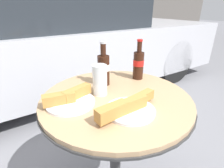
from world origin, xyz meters
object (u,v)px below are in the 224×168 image
at_px(cola_bottle_left, 104,68).
at_px(cola_bottle_right, 138,64).
at_px(bistro_table, 116,121).
at_px(parked_car, 66,44).
at_px(drinking_glass, 100,81).
at_px(lunch_plate_far, 69,99).
at_px(lunch_plate_near, 128,107).

relative_size(cola_bottle_left, cola_bottle_right, 1.02).
xyz_separation_m(bistro_table, parked_car, (0.39, 1.89, 0.05)).
xyz_separation_m(cola_bottle_left, drinking_glass, (-0.08, -0.09, -0.02)).
bearing_deg(bistro_table, cola_bottle_right, 26.58).
xyz_separation_m(cola_bottle_left, lunch_plate_far, (-0.24, -0.10, -0.07)).
distance_m(bistro_table, lunch_plate_near, 0.23).
relative_size(bistro_table, cola_bottle_right, 3.22).
bearing_deg(drinking_glass, parked_car, 76.51).
bearing_deg(parked_car, cola_bottle_left, -101.84).
distance_m(drinking_glass, parked_car, 1.89).
xyz_separation_m(bistro_table, lunch_plate_near, (-0.04, -0.15, 0.17)).
distance_m(drinking_glass, lunch_plate_far, 0.17).
bearing_deg(lunch_plate_far, cola_bottle_right, 7.97).
height_order(drinking_glass, lunch_plate_near, drinking_glass).
height_order(lunch_plate_far, parked_car, parked_car).
bearing_deg(cola_bottle_right, parked_car, 85.20).
distance_m(cola_bottle_right, drinking_glass, 0.30).
bearing_deg(drinking_glass, lunch_plate_near, -85.45).
relative_size(cola_bottle_left, lunch_plate_far, 1.02).
bearing_deg(bistro_table, cola_bottle_left, 82.32).
xyz_separation_m(cola_bottle_left, parked_car, (0.36, 1.74, -0.20)).
distance_m(cola_bottle_right, parked_car, 1.79).
height_order(bistro_table, cola_bottle_left, cola_bottle_left).
height_order(bistro_table, parked_car, parked_car).
xyz_separation_m(bistro_table, lunch_plate_far, (-0.21, 0.06, 0.17)).
bearing_deg(parked_car, lunch_plate_far, -108.07).
bearing_deg(bistro_table, lunch_plate_far, 165.57).
bearing_deg(lunch_plate_far, bistro_table, -14.43).
xyz_separation_m(lunch_plate_near, lunch_plate_far, (-0.18, 0.20, -0.00)).
bearing_deg(cola_bottle_right, drinking_glass, -168.62).
height_order(cola_bottle_right, parked_car, parked_car).
xyz_separation_m(cola_bottle_right, parked_car, (0.15, 1.78, -0.19)).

